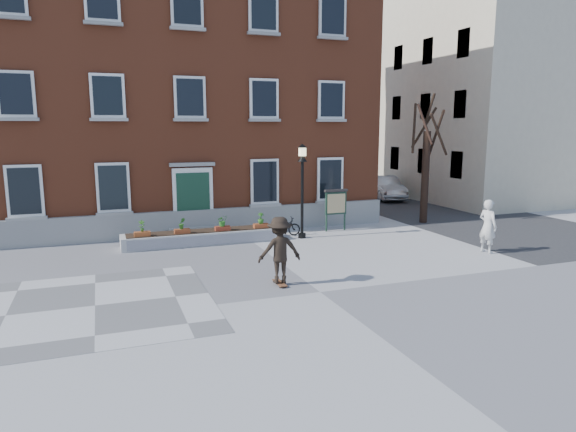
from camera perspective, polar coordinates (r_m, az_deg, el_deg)
name	(u,v)px	position (r m, az deg, el deg)	size (l,w,h in m)	color
ground	(320,292)	(14.74, 3.59, -8.43)	(100.00, 100.00, 0.00)	#9A9A9D
checker_patch	(95,306)	(14.54, -20.65, -9.31)	(6.00, 6.00, 0.01)	#5F5F62
bicycle	(283,227)	(21.88, -0.61, -1.19)	(0.54, 1.54, 0.81)	black
parked_car	(385,188)	(33.51, 10.71, 3.13)	(1.56, 4.47, 1.47)	#B6B9BC
bystander	(488,226)	(20.29, 21.31, -1.07)	(0.73, 0.48, 2.00)	silver
brick_building	(173,92)	(27.05, -12.71, 13.27)	(18.40, 10.85, 12.60)	brown
planter_assembly	(202,236)	(20.75, -9.53, -2.23)	(6.20, 1.12, 1.15)	silver
bare_tree	(426,165)	(25.52, 15.06, 5.48)	(1.83, 1.83, 6.16)	black
side_street	(437,93)	(40.32, 16.20, 13.00)	(15.20, 36.00, 14.50)	#343437
lamp_post	(302,178)	(21.19, 1.59, 4.28)	(0.40, 0.40, 3.93)	black
notice_board	(336,203)	(22.91, 5.34, 1.45)	(1.10, 0.16, 1.87)	#183122
skateboarder	(280,250)	(15.06, -0.94, -3.81)	(1.33, 0.84, 2.05)	brown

